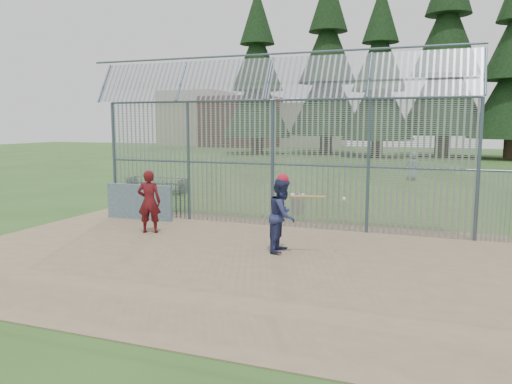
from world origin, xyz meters
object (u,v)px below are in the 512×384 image
at_px(batter, 283,215).
at_px(onlooker, 149,202).
at_px(bleacher, 157,184).
at_px(dugout_wall, 139,202).
at_px(trash_can, 297,204).

relative_size(batter, onlooker, 1.00).
relative_size(batter, bleacher, 0.63).
height_order(dugout_wall, trash_can, dugout_wall).
height_order(batter, onlooker, onlooker).
bearing_deg(batter, onlooker, 78.97).
bearing_deg(onlooker, dugout_wall, -69.68).
distance_m(batter, onlooker, 4.46).
bearing_deg(bleacher, batter, -43.71).
bearing_deg(onlooker, trash_can, -146.61).
relative_size(batter, trash_can, 2.30).
relative_size(trash_can, bleacher, 0.27).
xyz_separation_m(dugout_wall, batter, (5.89, -2.42, 0.34)).
xyz_separation_m(onlooker, trash_can, (3.31, 4.59, -0.58)).
xyz_separation_m(batter, onlooker, (-4.40, 0.72, 0.00)).
bearing_deg(trash_can, bleacher, 157.45).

